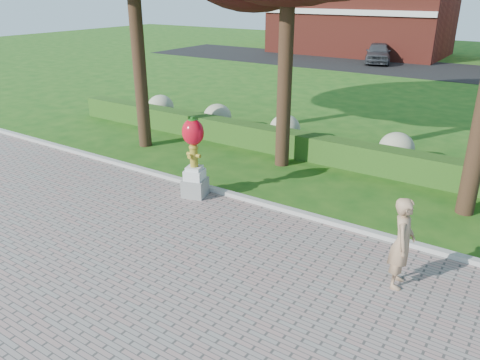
{
  "coord_description": "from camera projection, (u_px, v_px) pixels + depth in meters",
  "views": [
    {
      "loc": [
        4.67,
        -6.39,
        5.22
      ],
      "look_at": [
        -0.27,
        1.0,
        1.56
      ],
      "focal_mm": 35.0,
      "sensor_mm": 36.0,
      "label": 1
    }
  ],
  "objects": [
    {
      "name": "lawn_hedge",
      "position": [
        354.0,
        155.0,
        14.53
      ],
      "size": [
        24.0,
        0.7,
        0.8
      ],
      "primitive_type": "cube",
      "color": "#204714",
      "rests_on": "ground"
    },
    {
      "name": "hydrangea_row",
      "position": [
        383.0,
        146.0,
        14.95
      ],
      "size": [
        20.1,
        1.1,
        0.99
      ],
      "color": "#A2A67F",
      "rests_on": "ground"
    },
    {
      "name": "woman",
      "position": [
        402.0,
        243.0,
        8.5
      ],
      "size": [
        0.54,
        0.71,
        1.77
      ],
      "primitive_type": "imported",
      "rotation": [
        0.0,
        0.0,
        1.76
      ],
      "color": "tan",
      "rests_on": "walkway"
    },
    {
      "name": "street",
      "position": [
        470.0,
        73.0,
        30.83
      ],
      "size": [
        50.0,
        8.0,
        0.02
      ],
      "primitive_type": "cube",
      "color": "black",
      "rests_on": "ground"
    },
    {
      "name": "curb",
      "position": [
        294.0,
        212.0,
        11.58
      ],
      "size": [
        40.0,
        0.18,
        0.15
      ],
      "primitive_type": "cube",
      "color": "#ADADA5",
      "rests_on": "ground"
    },
    {
      "name": "hydrant_sculpture",
      "position": [
        194.0,
        155.0,
        12.17
      ],
      "size": [
        0.72,
        0.72,
        2.17
      ],
      "rotation": [
        0.0,
        0.0,
        0.27
      ],
      "color": "gray",
      "rests_on": "walkway"
    },
    {
      "name": "ground",
      "position": [
        223.0,
        271.0,
        9.3
      ],
      "size": [
        100.0,
        100.0,
        0.0
      ],
      "primitive_type": "plane",
      "color": "#1A4F13",
      "rests_on": "ground"
    },
    {
      "name": "building_left",
      "position": [
        362.0,
        10.0,
        39.26
      ],
      "size": [
        14.0,
        8.0,
        7.0
      ],
      "primitive_type": "cube",
      "color": "maroon",
      "rests_on": "ground"
    },
    {
      "name": "parked_car",
      "position": [
        378.0,
        53.0,
        34.75
      ],
      "size": [
        2.97,
        4.7,
        1.49
      ],
      "primitive_type": "imported",
      "rotation": [
        0.0,
        0.0,
        0.3
      ],
      "color": "#42464A",
      "rests_on": "street"
    }
  ]
}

